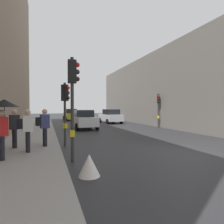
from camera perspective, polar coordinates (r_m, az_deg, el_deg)
name	(u,v)px	position (r m, az deg, el deg)	size (l,w,h in m)	color
ground_plane	(184,153)	(9.44, 20.00, -11.03)	(120.00, 120.00, 0.00)	#28282B
sidewalk_kerb	(33,138)	(13.39, -21.86, -7.03)	(2.84, 40.00, 0.16)	gray
building_facade_right	(177,93)	(28.36, 18.33, 5.32)	(12.00, 27.27, 8.01)	slate
traffic_light_near_right	(65,102)	(10.46, -13.35, 2.69)	(0.44, 0.38, 3.28)	#2D2D2D
traffic_light_mid_street	(158,104)	(20.19, 13.23, 2.24)	(0.35, 0.45, 3.38)	#2D2D2D
traffic_light_near_left	(73,90)	(7.40, -11.25, 6.24)	(0.43, 0.25, 3.84)	#2D2D2D
car_silver_hatchback	(111,116)	(24.98, -0.43, -1.24)	(2.25, 4.31, 1.76)	#BCBCC1
car_yellow_taxi	(71,115)	(31.33, -11.80, -0.74)	(2.19, 4.29, 1.76)	yellow
car_white_compact	(84,119)	(18.72, -8.13, -2.12)	(2.12, 4.25, 1.76)	silver
pedestrian_with_umbrella	(3,112)	(7.94, -28.86, -0.04)	(1.00, 1.00, 2.14)	black
pedestrian_with_grey_backpack	(44,125)	(9.97, -19.08, -3.59)	(0.65, 0.41, 1.77)	black
pedestrian_with_black_backpack	(27,128)	(8.88, -23.45, -4.23)	(0.64, 0.40, 1.77)	black
pedestrian_in_dark_coat	(14,127)	(10.05, -26.34, -3.81)	(0.47, 0.39, 1.77)	black
warning_sign_triangle	(89,165)	(5.98, -6.60, -15.02)	(0.64, 0.64, 0.65)	silver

